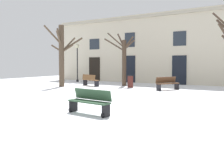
# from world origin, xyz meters

# --- Properties ---
(ground_plane) EXTENTS (33.97, 33.97, 0.00)m
(ground_plane) POSITION_xyz_m (0.00, 0.00, 0.00)
(ground_plane) COLOR white
(building_facade) EXTENTS (21.23, 0.60, 6.20)m
(building_facade) POSITION_xyz_m (-0.01, 9.37, 3.15)
(building_facade) COLOR beige
(building_facade) RESTS_ON ground
(tree_right_of_center) EXTENTS (2.19, 2.61, 4.63)m
(tree_right_of_center) POSITION_xyz_m (-5.00, 2.91, 2.53)
(tree_right_of_center) COLOR #4C3D2D
(tree_right_of_center) RESTS_ON ground
(tree_near_facade) EXTENTS (2.19, 1.52, 4.19)m
(tree_near_facade) POSITION_xyz_m (-1.27, 5.88, 2.09)
(tree_near_facade) COLOR #423326
(tree_near_facade) RESTS_ON ground
(streetlamp) EXTENTS (0.30, 0.30, 3.66)m
(streetlamp) POSITION_xyz_m (-7.01, 7.31, 2.25)
(streetlamp) COLOR black
(streetlamp) RESTS_ON ground
(litter_bin) EXTENTS (0.43, 0.43, 0.88)m
(litter_bin) POSITION_xyz_m (-0.18, 4.82, 0.44)
(litter_bin) COLOR #4C1E19
(litter_bin) RESTS_ON ground
(bench_facing_shops) EXTENTS (1.85, 1.12, 0.89)m
(bench_facing_shops) POSITION_xyz_m (-3.49, 4.46, 0.47)
(bench_facing_shops) COLOR brown
(bench_facing_shops) RESTS_ON ground
(bench_near_lamp) EXTENTS (1.25, 1.70, 0.86)m
(bench_near_lamp) POSITION_xyz_m (2.60, 4.63, 0.45)
(bench_near_lamp) COLOR #51331E
(bench_near_lamp) RESTS_ON ground
(bench_near_center_tree) EXTENTS (1.67, 0.64, 0.85)m
(bench_near_center_tree) POSITION_xyz_m (2.47, -3.98, 0.44)
(bench_near_center_tree) COLOR #2D4C33
(bench_near_center_tree) RESTS_ON ground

